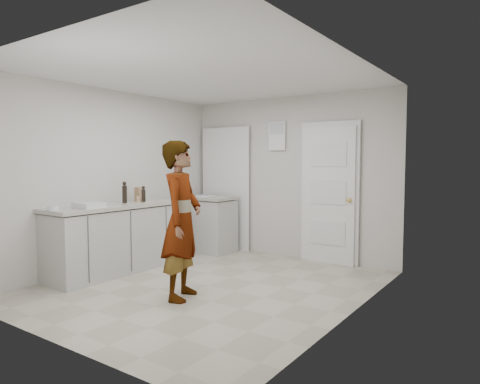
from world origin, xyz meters
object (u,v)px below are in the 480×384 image
Objects in this scene: oil_cruet_a at (144,194)px; oil_cruet_b at (125,193)px; person at (182,220)px; cake_mix_box at (138,194)px; egg_bowl at (53,208)px; spice_jar at (138,199)px; baking_dish at (89,205)px.

oil_cruet_b is at bearing -110.95° from oil_cruet_a.
person reaches higher than cake_mix_box.
spice_jar is at bearing 88.01° from egg_bowl.
cake_mix_box reaches higher than baking_dish.
cake_mix_box is 0.22m from spice_jar.
cake_mix_box is at bearing 94.62° from egg_bowl.
spice_jar is 0.28× the size of oil_cruet_b.
person is 5.77× the size of oil_cruet_b.
person is 8.64× the size of cake_mix_box.
person is at bearing -16.96° from cake_mix_box.
person reaches higher than spice_jar.
person is 1.40m from baking_dish.
oil_cruet_a is 1.83× the size of egg_bowl.
baking_dish is (-1.39, -0.18, 0.09)m from person.
oil_cruet_a is 0.57× the size of baking_dish.
person is at bearing -27.99° from oil_cruet_a.
baking_dish reaches higher than egg_bowl.
person is at bearing -25.04° from spice_jar.
baking_dish is (0.03, -0.93, -0.08)m from oil_cruet_a.
oil_cruet_a is at bearing 68.85° from spice_jar.
spice_jar is at bearing -111.15° from oil_cruet_a.
oil_cruet_b is (-0.07, -0.18, 0.10)m from spice_jar.
person reaches higher than baking_dish.
oil_cruet_a is at bearing -9.21° from cake_mix_box.
oil_cruet_a is 0.28m from oil_cruet_b.
egg_bowl is at bearing -75.31° from cake_mix_box.
spice_jar is 0.22m from oil_cruet_b.
cake_mix_box is (-1.60, 0.82, 0.16)m from person.
oil_cruet_b reaches higher than baking_dish.
egg_bowl is (-1.49, -0.58, 0.09)m from person.
cake_mix_box is 1.02m from baking_dish.
baking_dish is (0.13, -0.67, -0.11)m from oil_cruet_b.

